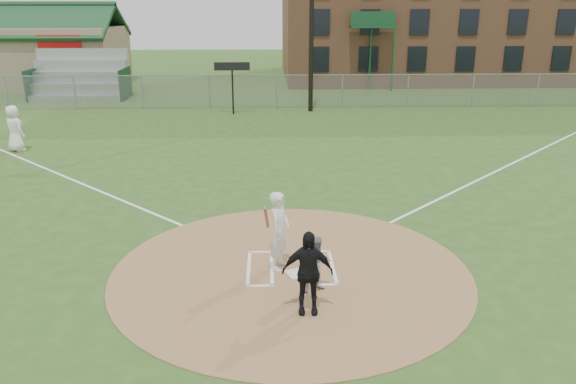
{
  "coord_description": "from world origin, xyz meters",
  "views": [
    {
      "loc": [
        -0.5,
        -11.94,
        5.95
      ],
      "look_at": [
        0.0,
        2.0,
        1.3
      ],
      "focal_mm": 35.0,
      "sensor_mm": 36.0,
      "label": 1
    }
  ],
  "objects_px": {
    "catcher": "(318,264)",
    "ondeck_player": "(14,129)",
    "batter_at_plate": "(279,230)",
    "umpire": "(307,272)",
    "home_plate": "(298,274)"
  },
  "relations": [
    {
      "from": "catcher",
      "to": "ondeck_player",
      "type": "distance_m",
      "value": 17.51
    },
    {
      "from": "batter_at_plate",
      "to": "umpire",
      "type": "bearing_deg",
      "value": -75.84
    },
    {
      "from": "umpire",
      "to": "batter_at_plate",
      "type": "xyz_separation_m",
      "value": [
        -0.52,
        2.04,
        0.07
      ]
    },
    {
      "from": "catcher",
      "to": "home_plate",
      "type": "bearing_deg",
      "value": 92.19
    },
    {
      "from": "catcher",
      "to": "batter_at_plate",
      "type": "bearing_deg",
      "value": 100.61
    },
    {
      "from": "catcher",
      "to": "umpire",
      "type": "distance_m",
      "value": 0.96
    },
    {
      "from": "catcher",
      "to": "umpire",
      "type": "bearing_deg",
      "value": -131.57
    },
    {
      "from": "ondeck_player",
      "to": "umpire",
      "type": "bearing_deg",
      "value": 165.36
    },
    {
      "from": "home_plate",
      "to": "umpire",
      "type": "bearing_deg",
      "value": -86.51
    },
    {
      "from": "ondeck_player",
      "to": "batter_at_plate",
      "type": "xyz_separation_m",
      "value": [
        11.03,
        -11.74,
        -0.01
      ]
    },
    {
      "from": "umpire",
      "to": "ondeck_player",
      "type": "bearing_deg",
      "value": 131.54
    },
    {
      "from": "catcher",
      "to": "ondeck_player",
      "type": "xyz_separation_m",
      "value": [
        -11.83,
        12.91,
        0.33
      ]
    },
    {
      "from": "catcher",
      "to": "umpire",
      "type": "relative_size",
      "value": 0.72
    },
    {
      "from": "home_plate",
      "to": "ondeck_player",
      "type": "bearing_deg",
      "value": 133.36
    },
    {
      "from": "catcher",
      "to": "ondeck_player",
      "type": "relative_size",
      "value": 0.64
    }
  ]
}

